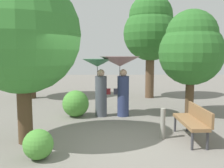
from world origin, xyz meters
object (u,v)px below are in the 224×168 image
at_px(tree_mid_right, 191,47).
at_px(tree_near_right, 151,28).
at_px(park_bench, 193,120).
at_px(person_right, 121,71).
at_px(person_left, 99,78).
at_px(path_marker_post, 163,124).
at_px(tree_near_left, 21,25).
at_px(tree_mid_left, 29,27).

bearing_deg(tree_mid_right, tree_near_right, 103.02).
relative_size(park_bench, tree_near_right, 0.31).
bearing_deg(person_right, person_left, 86.45).
bearing_deg(path_marker_post, tree_mid_right, 59.45).
relative_size(tree_near_left, tree_near_right, 0.88).
distance_m(tree_near_right, path_marker_post, 6.68).
bearing_deg(park_bench, tree_near_left, -89.07).
bearing_deg(tree_near_right, tree_mid_right, -76.98).
height_order(tree_near_left, tree_mid_right, tree_near_left).
xyz_separation_m(person_right, tree_mid_right, (2.38, 0.08, 0.77)).
bearing_deg(tree_mid_right, person_right, -178.07).
distance_m(person_left, tree_mid_right, 3.28).
bearing_deg(path_marker_post, park_bench, -7.54).
relative_size(tree_near_left, path_marker_post, 5.64).
height_order(person_right, tree_near_right, tree_near_right).
bearing_deg(person_right, tree_near_left, 133.34).
distance_m(tree_mid_left, tree_mid_right, 7.45).
bearing_deg(tree_mid_left, path_marker_post, -48.74).
distance_m(park_bench, tree_mid_left, 8.80).
xyz_separation_m(tree_mid_left, tree_mid_right, (6.54, -3.44, -1.01)).
height_order(tree_near_left, tree_mid_left, tree_mid_left).
xyz_separation_m(park_bench, tree_mid_left, (-5.85, 5.93, 2.84)).
bearing_deg(park_bench, tree_mid_left, -136.96).
distance_m(tree_near_left, path_marker_post, 4.13).
xyz_separation_m(tree_mid_left, path_marker_post, (5.12, -5.84, -2.97)).
height_order(person_right, tree_near_left, tree_near_left).
xyz_separation_m(park_bench, tree_near_right, (-0.14, 6.07, 2.82)).
bearing_deg(tree_near_right, park_bench, -88.64).
height_order(person_left, tree_near_left, tree_near_left).
relative_size(person_left, path_marker_post, 2.54).
height_order(tree_near_left, path_marker_post, tree_near_left).
distance_m(tree_near_right, tree_mid_left, 5.71).
distance_m(park_bench, tree_mid_right, 3.17).
distance_m(tree_mid_left, path_marker_post, 8.31).
bearing_deg(person_left, tree_mid_left, 40.07).
relative_size(person_left, tree_near_left, 0.45).
distance_m(park_bench, tree_near_right, 6.69).
bearing_deg(person_right, tree_mid_left, 45.65).
relative_size(tree_mid_right, path_marker_post, 4.68).
height_order(person_right, tree_mid_left, tree_mid_left).
xyz_separation_m(tree_near_left, tree_near_right, (3.94, 6.25, 0.54)).
bearing_deg(tree_near_left, tree_mid_right, 29.28).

